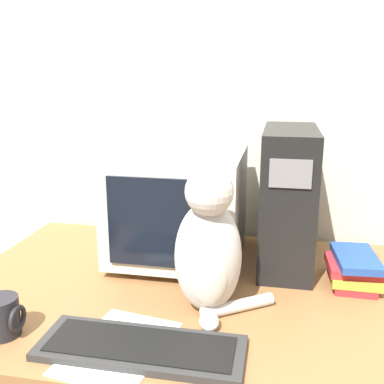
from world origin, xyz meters
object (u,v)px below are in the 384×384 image
Objects in this scene: keyboard at (141,347)px; cat at (209,249)px; mug at (2,317)px; crt_monitor at (179,204)px; pen at (90,326)px; computer_tower at (287,198)px; book_stack at (354,269)px.

cat is at bearing 59.71° from keyboard.
cat is at bearing 24.08° from mug.
crt_monitor is 0.53m from pen.
cat is 2.74× the size of pen.
computer_tower is 0.31m from book_stack.
crt_monitor reaches higher than pen.
crt_monitor is at bearing 93.26° from keyboard.
crt_monitor is 0.97× the size of computer_tower.
mug is (-0.69, -0.59, -0.18)m from computer_tower.
book_stack reaches higher than pen.
computer_tower reaches higher than book_stack.
computer_tower reaches higher than crt_monitor.
pen is at bearing 155.51° from keyboard.
mug is at bearing -152.90° from book_stack.
keyboard is at bearing -119.49° from computer_tower.
cat is at bearing -119.01° from computer_tower.
crt_monitor is 0.59m from keyboard.
computer_tower is 3.08× the size of pen.
crt_monitor is 0.60m from book_stack.
crt_monitor is at bearing 75.03° from pen.
book_stack is at bearing 27.10° from mug.
keyboard is 4.86× the size of mug.
cat is at bearing -65.07° from crt_monitor.
cat is at bearing 26.48° from pen.
keyboard is 1.19× the size of cat.
mug reaches higher than book_stack.
book_stack is at bearing 40.32° from keyboard.
crt_monitor is 1.09× the size of cat.
book_stack is (0.42, 0.24, -0.13)m from cat.
pen is at bearing -133.81° from computer_tower.
computer_tower is 1.12× the size of cat.
computer_tower is 0.43m from cat.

